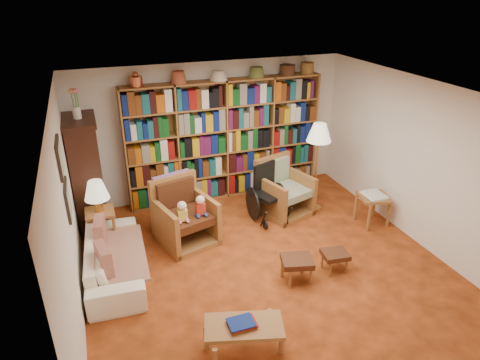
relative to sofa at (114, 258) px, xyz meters
name	(u,v)px	position (x,y,z in m)	size (l,w,h in m)	color
floor	(264,263)	(2.05, -0.48, -0.27)	(5.00, 5.00, 0.00)	#B44A1B
ceiling	(268,94)	(2.05, -0.48, 2.23)	(5.00, 5.00, 0.00)	silver
wall_back	(212,131)	(2.05, 2.02, 0.98)	(5.00, 5.00, 0.00)	white
wall_front	(383,308)	(2.05, -2.98, 0.98)	(5.00, 5.00, 0.00)	white
wall_left	(67,219)	(-0.45, -0.48, 0.98)	(5.00, 5.00, 0.00)	white
wall_right	(417,162)	(4.55, -0.48, 0.98)	(5.00, 5.00, 0.00)	white
bookshelf	(225,136)	(2.25, 1.85, 0.90)	(3.60, 0.30, 2.42)	olive
curio_cabinet	(87,173)	(-0.20, 1.52, 0.69)	(0.50, 0.95, 2.40)	black
framed_pictures	(64,179)	(-0.43, -0.18, 1.36)	(0.03, 0.52, 0.97)	black
sofa	(114,258)	(0.00, 0.00, 0.00)	(0.72, 1.84, 0.54)	white
sofa_throw	(118,256)	(0.05, 0.00, 0.03)	(0.75, 1.40, 0.04)	#C5AD90
cushion_left	(101,236)	(-0.13, 0.35, 0.18)	(0.13, 0.42, 0.42)	maroon
cushion_right	(105,264)	(-0.13, -0.35, 0.18)	(0.13, 0.41, 0.41)	maroon
side_table_lamp	(101,220)	(-0.10, 0.82, 0.18)	(0.43, 0.43, 0.60)	olive
table_lamp	(96,191)	(-0.10, 0.82, 0.67)	(0.37, 0.37, 0.50)	#C38F3E
armchair_leather	(184,215)	(1.14, 0.59, 0.15)	(1.03, 1.04, 1.03)	olive
armchair_sage	(282,191)	(2.98, 0.89, 0.10)	(1.01, 1.02, 0.97)	olive
wheelchair	(267,194)	(2.63, 0.77, 0.17)	(0.60, 0.76, 0.96)	black
floor_lamp	(319,136)	(3.55, 0.76, 1.11)	(0.42, 0.42, 1.60)	#C38F3E
side_table_papers	(373,201)	(4.20, -0.06, 0.16)	(0.56, 0.56, 0.55)	olive
footstool_a	(297,263)	(2.32, -0.99, 0.02)	(0.49, 0.45, 0.35)	#442112
footstool_b	(335,256)	(2.93, -0.98, -0.02)	(0.39, 0.35, 0.30)	#442112
coffee_table	(244,328)	(1.20, -1.90, 0.05)	(0.94, 0.65, 0.43)	olive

